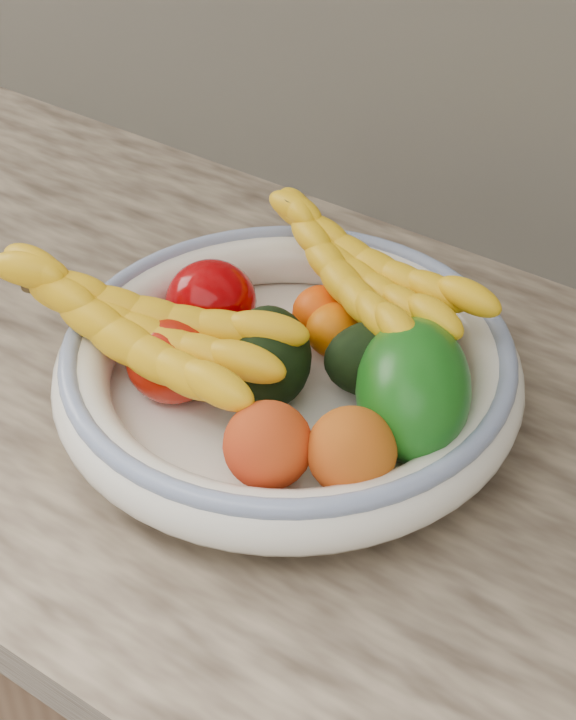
% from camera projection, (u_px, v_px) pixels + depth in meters
% --- Properties ---
extents(kitchen_counter, '(2.44, 0.66, 1.40)m').
position_uv_depth(kitchen_counter, '(301.00, 694.00, 1.23)').
color(kitchen_counter, brown).
rests_on(kitchen_counter, ground).
extents(fruit_bowl, '(0.39, 0.39, 0.08)m').
position_uv_depth(fruit_bowl, '(288.00, 371.00, 0.92)').
color(fruit_bowl, white).
rests_on(fruit_bowl, kitchen_counter).
extents(clementine_back_left, '(0.06, 0.06, 0.05)m').
position_uv_depth(clementine_back_left, '(321.00, 313.00, 0.97)').
color(clementine_back_left, '#FF5305').
rests_on(clementine_back_left, fruit_bowl).
extents(clementine_back_right, '(0.06, 0.06, 0.05)m').
position_uv_depth(clementine_back_right, '(367.00, 311.00, 0.97)').
color(clementine_back_right, '#FB6805').
rests_on(clementine_back_right, fruit_bowl).
extents(clementine_back_mid, '(0.06, 0.06, 0.05)m').
position_uv_depth(clementine_back_mid, '(335.00, 330.00, 0.95)').
color(clementine_back_mid, orange).
rests_on(clementine_back_mid, fruit_bowl).
extents(tomato_left, '(0.09, 0.09, 0.07)m').
position_uv_depth(tomato_left, '(211.00, 302.00, 0.97)').
color(tomato_left, '#9F0003').
rests_on(tomato_left, fruit_bowl).
extents(tomato_near_left, '(0.08, 0.08, 0.07)m').
position_uv_depth(tomato_near_left, '(173.00, 359.00, 0.91)').
color(tomato_near_left, '#B21507').
rests_on(tomato_near_left, fruit_bowl).
extents(avocado_center, '(0.12, 0.13, 0.07)m').
position_uv_depth(avocado_center, '(268.00, 356.00, 0.91)').
color(avocado_center, black).
rests_on(avocado_center, fruit_bowl).
extents(avocado_right, '(0.11, 0.11, 0.07)m').
position_uv_depth(avocado_right, '(381.00, 358.00, 0.90)').
color(avocado_right, black).
rests_on(avocado_right, fruit_bowl).
extents(green_mango, '(0.17, 0.18, 0.12)m').
position_uv_depth(green_mango, '(413.00, 389.00, 0.85)').
color(green_mango, '#115710').
rests_on(green_mango, fruit_bowl).
extents(peach_front, '(0.09, 0.09, 0.07)m').
position_uv_depth(peach_front, '(268.00, 445.00, 0.82)').
color(peach_front, orange).
rests_on(peach_front, fruit_bowl).
extents(peach_right, '(0.09, 0.09, 0.07)m').
position_uv_depth(peach_right, '(352.00, 451.00, 0.81)').
color(peach_right, orange).
rests_on(peach_right, fruit_bowl).
extents(banana_bunch_back, '(0.29, 0.19, 0.08)m').
position_uv_depth(banana_bunch_back, '(359.00, 279.00, 0.95)').
color(banana_bunch_back, yellow).
rests_on(banana_bunch_back, fruit_bowl).
extents(banana_bunch_front, '(0.30, 0.15, 0.08)m').
position_uv_depth(banana_bunch_front, '(136.00, 333.00, 0.90)').
color(banana_bunch_front, yellow).
rests_on(banana_bunch_front, fruit_bowl).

